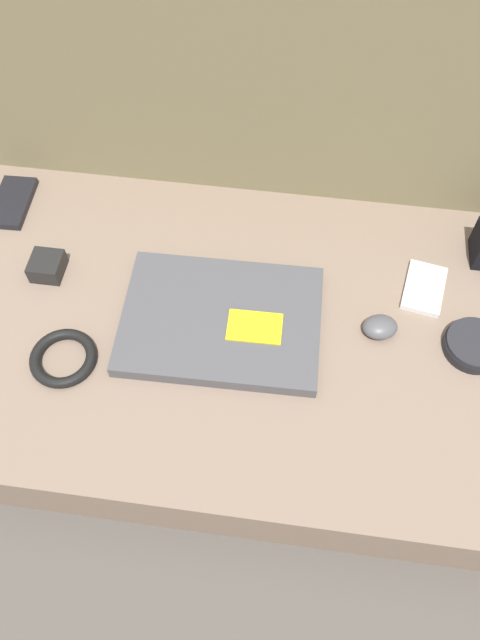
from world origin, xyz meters
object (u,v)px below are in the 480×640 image
Objects in this scene: laptop at (221,322)px; computer_mouse at (380,327)px; phone_silver at (424,288)px; phone_black at (12,202)px; charger_brick at (47,266)px; speaker_puck at (474,345)px.

laptop is 4.93× the size of computer_mouse.
phone_silver is at bearing 37.58° from computer_mouse.
phone_black is (-0.44, 0.22, -0.01)m from laptop.
phone_black is 0.19m from charger_brick.
speaker_puck is 0.74m from charger_brick.
speaker_puck is 0.77× the size of phone_black.
charger_brick is at bearing -165.34° from phone_silver.
computer_mouse reaches higher than laptop.
speaker_puck is 0.13m from phone_silver.
laptop is at bearing -150.10° from phone_silver.
computer_mouse is 0.53× the size of phone_black.
phone_black is (-0.78, 0.10, 0.00)m from phone_silver.
laptop is 0.49m from phone_black.
computer_mouse is at bearing -17.63° from phone_black.
phone_black is (-0.86, 0.21, -0.01)m from speaker_puck.
computer_mouse reaches higher than phone_black.
laptop is 3.44× the size of speaker_puck.
phone_silver is at bearing -9.27° from phone_black.
phone_silver is (-0.08, 0.11, -0.01)m from speaker_puck.
laptop is at bearing -28.57° from phone_black.
phone_silver is 0.79m from phone_black.
phone_black reaches higher than phone_silver.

